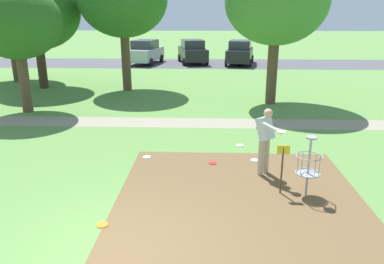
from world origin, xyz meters
TOP-DOWN VIEW (x-y plane):
  - ground_plane at (0.00, 0.00)m, footprint 160.00×160.00m
  - dirt_tee_pad at (2.24, 2.25)m, footprint 5.42×5.31m
  - disc_golf_basket at (3.67, 2.32)m, footprint 0.98×0.58m
  - player_foreground_watching at (2.94, 3.47)m, footprint 0.66×1.08m
  - frisbee_near_basket at (-0.19, 4.46)m, footprint 0.22×0.22m
  - frisbee_by_tee at (2.83, 4.35)m, footprint 0.22×0.22m
  - frisbee_mid_grass at (1.66, 4.09)m, footprint 0.23×0.23m
  - frisbee_far_left at (2.52, 5.56)m, footprint 0.23×0.23m
  - frisbee_far_right at (-0.50, 0.91)m, footprint 0.23×0.23m
  - tree_near_left at (-7.34, 14.38)m, footprint 4.51×4.51m
  - tree_near_right at (-5.90, 9.39)m, footprint 3.43×3.43m
  - tree_mid_center at (4.33, 11.28)m, footprint 4.33×4.33m
  - tree_mid_right at (-9.69, 16.24)m, footprint 4.86×4.86m
  - parking_lot_strip at (0.00, 24.82)m, footprint 36.00×6.00m
  - parked_car_leftmost at (-3.42, 24.51)m, footprint 2.56×4.46m
  - parked_car_center_left at (0.29, 24.99)m, footprint 2.62×4.48m
  - parked_car_center_right at (4.00, 24.38)m, footprint 2.48×4.44m
  - gravel_path at (0.00, 7.98)m, footprint 40.00×1.29m

SIDE VIEW (x-z plane):
  - ground_plane at x=0.00m, z-range 0.00..0.00m
  - gravel_path at x=0.00m, z-range 0.00..0.00m
  - parking_lot_strip at x=0.00m, z-range 0.00..0.01m
  - dirt_tee_pad at x=2.24m, z-range 0.00..0.01m
  - frisbee_near_basket at x=-0.19m, z-range 0.00..0.02m
  - frisbee_by_tee at x=2.83m, z-range 0.00..0.02m
  - frisbee_mid_grass at x=1.66m, z-range 0.00..0.02m
  - frisbee_far_left at x=2.52m, z-range 0.00..0.02m
  - frisbee_far_right at x=-0.50m, z-range 0.00..0.02m
  - disc_golf_basket at x=3.67m, z-range 0.06..1.45m
  - parked_car_leftmost at x=-3.42m, z-range 0.00..1.84m
  - parked_car_center_left at x=0.29m, z-range 0.00..1.84m
  - parked_car_center_right at x=4.00m, z-range 0.00..1.84m
  - player_foreground_watching at x=2.94m, z-range 0.13..1.84m
  - tree_near_right at x=-5.90m, z-range 1.04..6.08m
  - tree_near_left at x=-7.34m, z-range 0.99..6.85m
  - tree_mid_right at x=-9.69m, z-range 0.94..6.99m
  - tree_mid_center at x=4.33m, z-range 1.25..7.48m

